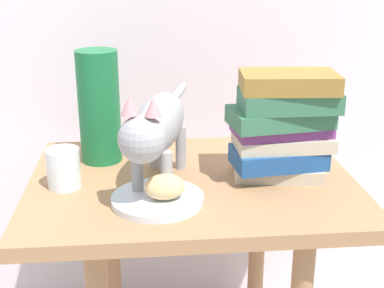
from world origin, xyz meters
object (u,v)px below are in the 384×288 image
bread_roll (165,187)px  cat (157,127)px  candle_jar (64,170)px  side_table (192,217)px  plate (158,199)px  green_vase (99,107)px  book_stack (283,126)px

bread_roll → cat: bearing=96.3°
bread_roll → candle_jar: size_ratio=0.94×
side_table → bread_roll: (-0.07, -0.13, 0.13)m
plate → bread_roll: bearing=-41.0°
side_table → green_vase: bearing=147.2°
plate → bread_roll: 0.04m
cat → green_vase: 0.21m
bread_roll → candle_jar: candle_jar is taller
cat → candle_jar: size_ratio=5.51×
plate → green_vase: (-0.12, 0.25, 0.12)m
plate → bread_roll: bread_roll is taller
candle_jar → bread_roll: bearing=-27.0°
bread_roll → cat: cat is taller
book_stack → candle_jar: 0.47m
green_vase → book_stack: bearing=-20.0°
side_table → plate: size_ratio=3.86×
cat → candle_jar: bearing=176.0°
side_table → book_stack: (0.19, -0.01, 0.21)m
plate → book_stack: 0.31m
bread_roll → book_stack: 0.29m
bread_roll → green_vase: size_ratio=0.30×
side_table → candle_jar: candle_jar is taller
plate → cat: bearing=86.9°
side_table → cat: bearing=-155.2°
side_table → candle_jar: bearing=-175.6°
side_table → bread_roll: size_ratio=8.87×
cat → book_stack: (0.27, 0.02, -0.01)m
bread_roll → book_stack: bearing=23.7°
plate → book_stack: (0.27, 0.10, 0.11)m
green_vase → candle_jar: bearing=-114.2°
side_table → cat: 0.24m
side_table → book_stack: book_stack is taller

